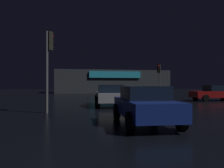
% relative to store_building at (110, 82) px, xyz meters
% --- Properties ---
extents(ground_plane, '(120.00, 120.00, 0.00)m').
position_rel_store_building_xyz_m(ground_plane, '(-2.77, -25.31, -2.10)').
color(ground_plane, black).
extents(store_building, '(21.01, 9.84, 4.19)m').
position_rel_store_building_xyz_m(store_building, '(0.00, 0.00, 0.00)').
color(store_building, '#33383D').
rests_on(store_building, ground).
extents(traffic_signal_main, '(0.42, 0.42, 3.71)m').
position_rel_store_building_xyz_m(traffic_signal_main, '(1.81, -20.35, 0.66)').
color(traffic_signal_main, '#595B60').
rests_on(traffic_signal_main, ground).
extents(traffic_signal_opposite, '(0.42, 0.42, 4.28)m').
position_rel_store_building_xyz_m(traffic_signal_opposite, '(-8.77, -30.99, 0.88)').
color(traffic_signal_opposite, '#595B60').
rests_on(traffic_signal_opposite, ground).
extents(car_near, '(2.22, 4.24, 1.49)m').
position_rel_store_building_xyz_m(car_near, '(-4.97, -27.97, -1.34)').
color(car_near, '#B7B7BF').
rests_on(car_near, ground).
extents(car_far, '(2.05, 4.18, 1.42)m').
position_rel_store_building_xyz_m(car_far, '(-4.86, -35.00, -1.37)').
color(car_far, navy).
rests_on(car_far, ground).
extents(car_crossing, '(4.44, 2.15, 1.43)m').
position_rel_store_building_xyz_m(car_crossing, '(5.64, -24.52, -1.37)').
color(car_crossing, '#A51414').
rests_on(car_crossing, ground).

